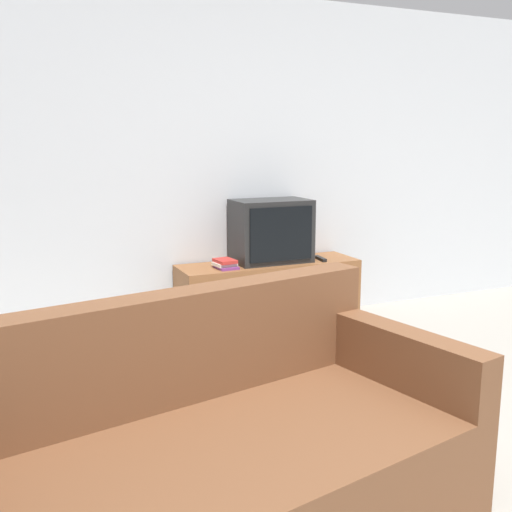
{
  "coord_description": "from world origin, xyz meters",
  "views": [
    {
      "loc": [
        -1.56,
        -1.47,
        1.49
      ],
      "look_at": [
        0.05,
        2.23,
        0.71
      ],
      "focal_mm": 42.0,
      "sensor_mm": 36.0,
      "label": 1
    }
  ],
  "objects_px": {
    "couch": "(215,467)",
    "remote_on_stand": "(320,259)",
    "tv_stand": "(269,295)",
    "book_stack": "(225,264)",
    "television": "(271,231)"
  },
  "relations": [
    {
      "from": "tv_stand",
      "to": "remote_on_stand",
      "type": "bearing_deg",
      "value": -10.1
    },
    {
      "from": "tv_stand",
      "to": "couch",
      "type": "bearing_deg",
      "value": -119.15
    },
    {
      "from": "television",
      "to": "couch",
      "type": "xyz_separation_m",
      "value": [
        -1.31,
        -2.32,
        -0.49
      ]
    },
    {
      "from": "couch",
      "to": "book_stack",
      "type": "bearing_deg",
      "value": 56.74
    },
    {
      "from": "couch",
      "to": "remote_on_stand",
      "type": "xyz_separation_m",
      "value": [
        1.7,
        2.22,
        0.26
      ]
    },
    {
      "from": "television",
      "to": "couch",
      "type": "distance_m",
      "value": 2.71
    },
    {
      "from": "tv_stand",
      "to": "television",
      "type": "bearing_deg",
      "value": 41.49
    },
    {
      "from": "couch",
      "to": "remote_on_stand",
      "type": "distance_m",
      "value": 2.81
    },
    {
      "from": "couch",
      "to": "remote_on_stand",
      "type": "height_order",
      "value": "couch"
    },
    {
      "from": "television",
      "to": "remote_on_stand",
      "type": "xyz_separation_m",
      "value": [
        0.39,
        -0.1,
        -0.24
      ]
    },
    {
      "from": "book_stack",
      "to": "tv_stand",
      "type": "bearing_deg",
      "value": 9.28
    },
    {
      "from": "remote_on_stand",
      "to": "book_stack",
      "type": "bearing_deg",
      "value": 179.27
    },
    {
      "from": "tv_stand",
      "to": "couch",
      "type": "distance_m",
      "value": 2.63
    },
    {
      "from": "television",
      "to": "couch",
      "type": "relative_size",
      "value": 0.28
    },
    {
      "from": "tv_stand",
      "to": "book_stack",
      "type": "bearing_deg",
      "value": -170.72
    }
  ]
}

